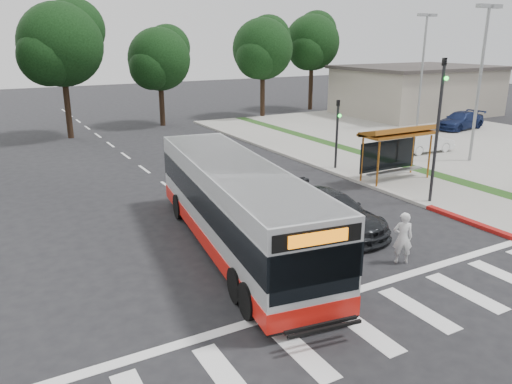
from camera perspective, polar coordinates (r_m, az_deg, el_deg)
ground at (r=17.41m, az=1.22°, el=-7.60°), size 140.00×140.00×0.00m
sidewalk_east at (r=29.69m, az=11.76°, el=2.74°), size 4.00×40.00×0.12m
curb_east at (r=28.45m, az=8.70°, el=2.31°), size 0.30×40.00×0.15m
curb_east_red at (r=21.85m, az=24.95°, el=-3.78°), size 0.32×6.00×0.15m
parking_lot at (r=39.66m, az=23.16°, el=5.31°), size 18.00×36.00×0.10m
commercial_building at (r=52.35m, az=17.85°, el=10.84°), size 14.00×10.00×4.40m
building_roof_cap at (r=52.17m, az=18.09°, el=13.40°), size 14.60×10.60×0.30m
crosswalk_ladder at (r=13.85m, az=12.14°, el=-15.02°), size 18.00×2.60×0.01m
bus_shelter at (r=27.01m, az=15.74°, el=6.02°), size 4.20×1.60×2.86m
traffic_signal_ne_tall at (r=23.47m, az=20.15°, el=7.79°), size 0.18×0.37×6.50m
traffic_signal_ne_short at (r=28.68m, az=9.27°, el=7.32°), size 0.18×0.37×4.00m
lot_light_front at (r=32.62m, az=24.43°, el=13.30°), size 1.90×0.35×9.01m
lot_light_mid at (r=43.64m, az=18.59°, el=14.54°), size 1.90×0.35×9.01m
tree_ne_a at (r=48.14m, az=0.81°, el=16.15°), size 6.16×5.74×9.30m
tree_ne_b at (r=53.62m, az=6.46°, el=16.73°), size 6.16×5.74×10.02m
tree_north_a at (r=40.13m, az=-21.33°, el=15.57°), size 6.60×6.15×10.17m
tree_north_b at (r=44.01m, az=-10.93°, el=14.80°), size 5.72×5.33×8.43m
transit_bus at (r=17.66m, az=-2.27°, el=-1.80°), size 4.27×12.28×3.11m
pedestrian at (r=17.46m, az=16.43°, el=-5.04°), size 0.79×0.71×1.80m
dark_sedan at (r=19.83m, az=8.49°, el=-2.24°), size 2.73×5.45×1.52m
parked_car_1 at (r=34.64m, az=18.86°, el=5.39°), size 3.96×1.56×1.28m
parked_car_3 at (r=44.55m, az=22.31°, el=7.57°), size 5.06×2.60×1.41m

